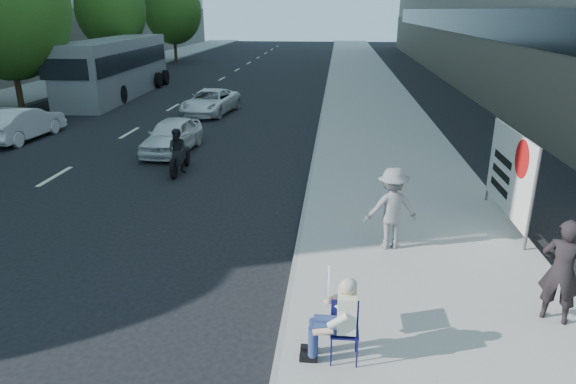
# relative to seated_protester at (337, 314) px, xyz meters

# --- Properties ---
(ground) EXTENTS (160.00, 160.00, 0.00)m
(ground) POSITION_rel_seated_protester_xyz_m (-2.29, 0.19, -0.87)
(ground) COLOR black
(ground) RESTS_ON ground
(near_sidewalk) EXTENTS (5.00, 120.00, 0.15)m
(near_sidewalk) POSITION_rel_seated_protester_xyz_m (1.71, 20.19, -0.80)
(near_sidewalk) COLOR gray
(near_sidewalk) RESTS_ON ground
(tree_far_c) EXTENTS (6.00, 6.00, 8.47)m
(tree_far_c) POSITION_rel_seated_protester_xyz_m (-15.99, 18.19, 4.15)
(tree_far_c) COLOR #382616
(tree_far_c) RESTS_ON ground
(tree_far_d) EXTENTS (4.80, 4.80, 7.65)m
(tree_far_d) POSITION_rel_seated_protester_xyz_m (-15.99, 30.19, 4.01)
(tree_far_d) COLOR #382616
(tree_far_d) RESTS_ON ground
(tree_far_e) EXTENTS (5.40, 5.40, 7.89)m
(tree_far_e) POSITION_rel_seated_protester_xyz_m (-15.99, 44.19, 3.91)
(tree_far_e) COLOR #382616
(tree_far_e) RESTS_ON ground
(seated_protester) EXTENTS (0.83, 1.12, 1.31)m
(seated_protester) POSITION_rel_seated_protester_xyz_m (0.00, 0.00, 0.00)
(seated_protester) COLOR #121250
(seated_protester) RESTS_ON near_sidewalk
(jogger) EXTENTS (1.24, 0.88, 1.75)m
(jogger) POSITION_rel_seated_protester_xyz_m (1.09, 3.79, 0.15)
(jogger) COLOR slate
(jogger) RESTS_ON near_sidewalk
(pedestrian_woman) EXTENTS (0.76, 0.66, 1.75)m
(pedestrian_woman) POSITION_rel_seated_protester_xyz_m (3.51, 1.31, 0.15)
(pedestrian_woman) COLOR black
(pedestrian_woman) RESTS_ON near_sidewalk
(protest_banner) EXTENTS (0.08, 3.06, 2.20)m
(protest_banner) POSITION_rel_seated_protester_xyz_m (3.89, 5.40, 0.53)
(protest_banner) COLOR #4C4C4C
(protest_banner) RESTS_ON near_sidewalk
(white_sedan_near) EXTENTS (1.58, 3.65, 1.22)m
(white_sedan_near) POSITION_rel_seated_protester_xyz_m (-6.01, 11.39, -0.26)
(white_sedan_near) COLOR silver
(white_sedan_near) RESTS_ON ground
(white_sedan_mid) EXTENTS (1.64, 4.02, 1.30)m
(white_sedan_mid) POSITION_rel_seated_protester_xyz_m (-12.53, 12.69, -0.22)
(white_sedan_mid) COLOR silver
(white_sedan_mid) RESTS_ON ground
(white_sedan_far) EXTENTS (2.50, 4.46, 1.18)m
(white_sedan_far) POSITION_rel_seated_protester_xyz_m (-6.36, 18.67, -0.28)
(white_sedan_far) COLOR white
(white_sedan_far) RESTS_ON ground
(motorcycle) EXTENTS (0.75, 2.05, 1.42)m
(motorcycle) POSITION_rel_seated_protester_xyz_m (-5.02, 8.97, -0.24)
(motorcycle) COLOR black
(motorcycle) RESTS_ON ground
(bus) EXTENTS (3.11, 12.15, 3.30)m
(bus) POSITION_rel_seated_protester_xyz_m (-13.16, 23.59, 0.76)
(bus) COLOR slate
(bus) RESTS_ON ground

